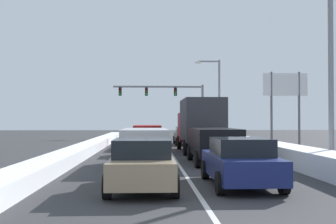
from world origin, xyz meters
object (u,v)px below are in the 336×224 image
at_px(sedan_white_center_lane_third, 144,142).
at_px(roadside_sign_right, 285,93).
at_px(sedan_navy_right_lane_nearest, 240,162).
at_px(traffic_light_gantry, 171,97).
at_px(suv_black_right_lane_second, 214,142).
at_px(sedan_charcoal_right_lane_fourth, 186,135).
at_px(suv_silver_center_lane_second, 145,144).
at_px(suv_red_center_lane_fourth, 147,134).
at_px(street_lamp_right_near, 322,56).
at_px(sedan_tan_center_lane_nearest, 142,164).
at_px(box_truck_right_lane_third, 200,123).
at_px(street_lamp_right_mid, 216,92).

xyz_separation_m(sedan_white_center_lane_third, roadside_sign_right, (9.98, 4.24, 3.25)).
xyz_separation_m(sedan_navy_right_lane_nearest, traffic_light_gantry, (-0.31, 35.36, 3.96)).
bearing_deg(suv_black_right_lane_second, sedan_charcoal_right_lane_fourth, 89.83).
bearing_deg(traffic_light_gantry, suv_silver_center_lane_second, -95.26).
bearing_deg(roadside_sign_right, suv_red_center_lane_fourth, 171.21).
height_order(suv_silver_center_lane_second, street_lamp_right_near, street_lamp_right_near).
distance_m(suv_black_right_lane_second, suv_red_center_lane_fourth, 11.50).
bearing_deg(street_lamp_right_near, sedan_white_center_lane_third, 133.36).
height_order(sedan_charcoal_right_lane_fourth, sedan_tan_center_lane_nearest, same).
bearing_deg(roadside_sign_right, box_truck_right_lane_third, -158.21).
bearing_deg(sedan_charcoal_right_lane_fourth, suv_red_center_lane_fourth, -128.31).
height_order(suv_red_center_lane_fourth, street_lamp_right_near, street_lamp_right_near).
bearing_deg(sedan_navy_right_lane_nearest, traffic_light_gantry, 90.50).
height_order(sedan_navy_right_lane_nearest, sedan_tan_center_lane_nearest, same).
relative_size(suv_silver_center_lane_second, roadside_sign_right, 0.89).
bearing_deg(suv_red_center_lane_fourth, street_lamp_right_near, -61.83).
distance_m(sedan_charcoal_right_lane_fourth, suv_silver_center_lane_second, 16.47).
bearing_deg(sedan_charcoal_right_lane_fourth, street_lamp_right_near, -77.06).
bearing_deg(suv_silver_center_lane_second, sedan_tan_center_lane_nearest, -90.14).
distance_m(sedan_navy_right_lane_nearest, roadside_sign_right, 17.81).
distance_m(suv_silver_center_lane_second, suv_red_center_lane_fourth, 12.03).
height_order(traffic_light_gantry, street_lamp_right_near, street_lamp_right_near).
bearing_deg(sedan_white_center_lane_third, street_lamp_right_mid, 67.56).
bearing_deg(sedan_white_center_lane_third, traffic_light_gantry, 83.12).
xyz_separation_m(suv_silver_center_lane_second, sedan_white_center_lane_third, (-0.10, 6.27, -0.25)).
distance_m(suv_black_right_lane_second, sedan_charcoal_right_lane_fourth, 15.15).
bearing_deg(street_lamp_right_near, suv_black_right_lane_second, 147.52).
xyz_separation_m(suv_silver_center_lane_second, suv_red_center_lane_fourth, (0.06, 12.03, 0.00)).
distance_m(sedan_white_center_lane_third, suv_red_center_lane_fourth, 5.77).
xyz_separation_m(sedan_navy_right_lane_nearest, street_lamp_right_mid, (3.97, 29.09, 4.15)).
height_order(sedan_tan_center_lane_nearest, suv_red_center_lane_fourth, suv_red_center_lane_fourth).
distance_m(box_truck_right_lane_third, suv_red_center_lane_fourth, 5.39).
height_order(sedan_navy_right_lane_nearest, traffic_light_gantry, traffic_light_gantry).
bearing_deg(sedan_white_center_lane_third, roadside_sign_right, 23.01).
relative_size(suv_black_right_lane_second, sedan_white_center_lane_third, 1.09).
height_order(sedan_navy_right_lane_nearest, suv_black_right_lane_second, suv_black_right_lane_second).
xyz_separation_m(suv_red_center_lane_fourth, roadside_sign_right, (9.83, -1.52, 3.00)).
xyz_separation_m(traffic_light_gantry, roadside_sign_right, (7.15, -19.25, -0.71)).
distance_m(sedan_navy_right_lane_nearest, sedan_charcoal_right_lane_fourth, 21.74).
height_order(box_truck_right_lane_third, suv_silver_center_lane_second, box_truck_right_lane_third).
height_order(suv_black_right_lane_second, suv_silver_center_lane_second, same).
distance_m(suv_red_center_lane_fourth, traffic_light_gantry, 18.31).
bearing_deg(sedan_tan_center_lane_nearest, street_lamp_right_near, 30.77).
xyz_separation_m(suv_black_right_lane_second, sedan_charcoal_right_lane_fourth, (0.04, 15.15, -0.25)).
height_order(sedan_tan_center_lane_nearest, traffic_light_gantry, traffic_light_gantry).
xyz_separation_m(sedan_tan_center_lane_nearest, roadside_sign_right, (9.90, 16.56, 3.25)).
height_order(traffic_light_gantry, roadside_sign_right, traffic_light_gantry).
relative_size(suv_black_right_lane_second, roadside_sign_right, 0.89).
bearing_deg(street_lamp_right_mid, sedan_navy_right_lane_nearest, -97.77).
xyz_separation_m(suv_red_center_lane_fourth, street_lamp_right_near, (7.33, -13.68, 3.73)).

